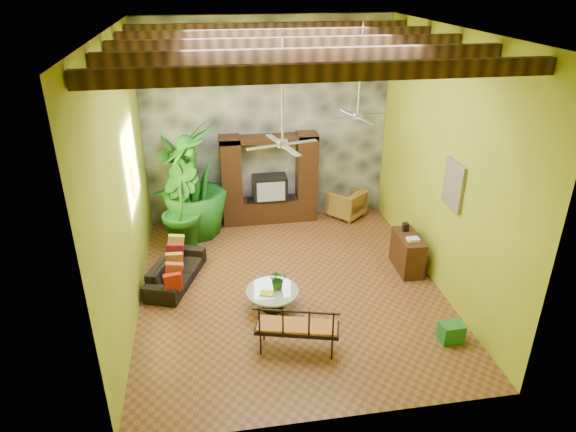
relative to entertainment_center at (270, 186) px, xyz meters
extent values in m
plane|color=brown|center=(0.00, -3.14, -0.97)|extent=(7.00, 7.00, 0.00)
cube|color=silver|center=(0.00, -3.14, 4.03)|extent=(6.00, 7.00, 0.02)
cube|color=#969E24|center=(0.00, 0.36, 1.53)|extent=(6.00, 0.02, 5.00)
cube|color=#969E24|center=(-3.00, -3.14, 1.53)|extent=(0.02, 7.00, 5.00)
cube|color=#969E24|center=(3.00, -3.14, 1.53)|extent=(0.02, 7.00, 5.00)
cube|color=#383A3F|center=(0.00, 0.30, 1.53)|extent=(5.98, 0.10, 4.98)
cube|color=#3D2513|center=(0.00, -5.74, 3.81)|extent=(5.95, 0.16, 0.22)
cube|color=#3D2513|center=(0.00, -4.44, 3.81)|extent=(5.95, 0.16, 0.22)
cube|color=#3D2513|center=(0.00, -3.14, 3.81)|extent=(5.95, 0.16, 0.22)
cube|color=#3D2513|center=(0.00, -1.84, 3.81)|extent=(5.95, 0.16, 0.22)
cube|color=#3D2513|center=(0.00, -0.54, 3.81)|extent=(5.95, 0.16, 0.22)
cube|color=black|center=(0.00, 0.00, -0.67)|extent=(2.40, 0.50, 0.60)
cube|color=black|center=(-0.95, 0.00, 0.33)|extent=(0.50, 0.48, 2.00)
cube|color=black|center=(0.95, 0.00, 0.33)|extent=(0.50, 0.48, 2.00)
cube|color=black|center=(0.00, 0.00, 1.23)|extent=(2.40, 0.48, 0.12)
cube|color=black|center=(0.00, -0.02, -0.05)|extent=(0.85, 0.52, 0.62)
cube|color=#8C99A8|center=(0.00, -0.29, -0.05)|extent=(0.70, 0.02, 0.50)
cylinder|color=#B7B7BC|center=(-0.20, -3.54, 3.13)|extent=(0.04, 0.04, 1.80)
cylinder|color=#B7B7BC|center=(-0.20, -3.54, 2.23)|extent=(0.18, 0.18, 0.12)
cube|color=#B7B7BC|center=(0.15, -3.44, 2.21)|extent=(0.58, 0.26, 0.01)
cube|color=#B7B7BC|center=(-0.29, -3.19, 2.21)|extent=(0.26, 0.58, 0.01)
cube|color=#B7B7BC|center=(-0.55, -3.63, 2.21)|extent=(0.58, 0.26, 0.01)
cube|color=#B7B7BC|center=(-0.11, -3.88, 2.21)|extent=(0.26, 0.58, 0.01)
cylinder|color=#B7B7BC|center=(1.60, -1.94, 3.13)|extent=(0.04, 0.04, 1.80)
cylinder|color=#B7B7BC|center=(1.60, -1.94, 2.23)|extent=(0.18, 0.18, 0.12)
cube|color=#B7B7BC|center=(1.95, -1.84, 2.21)|extent=(0.58, 0.26, 0.01)
cube|color=#B7B7BC|center=(1.51, -1.59, 2.21)|extent=(0.26, 0.58, 0.01)
cube|color=#B7B7BC|center=(1.25, -2.03, 2.21)|extent=(0.58, 0.26, 0.01)
cube|color=#B7B7BC|center=(1.69, -2.28, 2.21)|extent=(0.26, 0.58, 0.01)
cube|color=gold|center=(-2.96, -2.14, 1.13)|extent=(0.06, 0.32, 0.55)
cube|color=#285094|center=(2.96, -3.74, 1.33)|extent=(0.06, 0.70, 0.90)
imported|color=black|center=(-2.31, -2.56, -0.70)|extent=(1.28, 1.95, 0.53)
imported|color=olive|center=(2.01, -0.08, -0.59)|extent=(1.14, 1.14, 0.75)
imported|color=#1A5616|center=(-2.21, 0.01, 0.20)|extent=(1.33, 1.48, 2.34)
imported|color=#165719|center=(-2.20, -1.04, 0.05)|extent=(1.15, 1.30, 2.02)
imported|color=#1C6A1D|center=(-1.87, -0.44, 0.41)|extent=(1.54, 1.54, 2.75)
cylinder|color=black|center=(-0.46, -3.81, -0.79)|extent=(0.43, 0.43, 0.36)
cylinder|color=silver|center=(-0.46, -3.81, -0.59)|extent=(1.01, 1.01, 0.04)
imported|color=#205B17|center=(-0.33, -3.74, -0.37)|extent=(0.36, 0.32, 0.38)
cube|color=yellow|center=(-0.58, -3.91, -0.55)|extent=(0.29, 0.25, 0.03)
cube|color=black|center=(-0.20, -5.06, -0.52)|extent=(1.48, 0.82, 0.06)
cube|color=#AF632F|center=(-0.20, -5.06, -0.48)|extent=(1.40, 0.76, 0.06)
cube|color=black|center=(-0.20, -5.32, -0.25)|extent=(1.37, 0.40, 0.54)
cube|color=#3B1B12|center=(2.61, -2.86, -0.56)|extent=(0.48, 1.02, 0.80)
cube|color=#217E2C|center=(2.50, -5.27, -0.79)|extent=(0.41, 0.31, 0.35)
camera|label=1|loc=(-1.48, -11.90, 4.94)|focal=32.00mm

